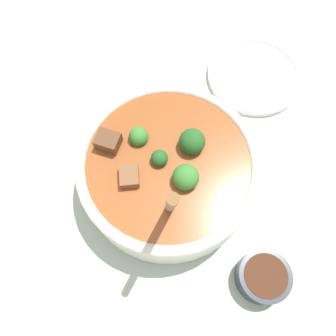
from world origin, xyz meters
The scene contains 4 objects.
ground_plane centered at (0.00, 0.00, 0.00)m, with size 4.00×4.00×0.00m, color #ADBCAD.
stew_bowl centered at (0.00, 0.00, 0.05)m, with size 0.28×0.28×0.26m.
condiment_bowl centered at (0.16, -0.14, 0.02)m, with size 0.08×0.08×0.04m.
empty_plate centered at (0.15, 0.23, 0.01)m, with size 0.18×0.18×0.02m.
Camera 1 is at (0.02, -0.20, 0.52)m, focal length 35.00 mm.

